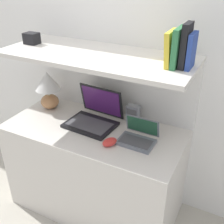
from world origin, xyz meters
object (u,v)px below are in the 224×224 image
object	(u,v)px
table_lamp	(48,87)
router_box	(133,114)
computer_mouse	(110,142)
book_yellow	(171,48)
book_green	(178,47)
book_blue	(192,51)
shelf_gadget	(32,38)
laptop_small	(138,137)
book_black	(186,46)
laptop_large	(94,117)

from	to	relation	value
table_lamp	router_box	xyz separation A→B (m)	(0.67, 0.10, -0.12)
computer_mouse	book_yellow	world-z (taller)	book_yellow
book_green	book_blue	bearing A→B (deg)	0.00
book_blue	shelf_gadget	bearing A→B (deg)	180.00
laptop_small	book_blue	xyz separation A→B (m)	(0.25, 0.07, 0.59)
book_black	shelf_gadget	bearing A→B (deg)	180.00
table_lamp	book_blue	distance (m)	1.15
router_box	book_blue	world-z (taller)	book_blue
book_blue	laptop_small	bearing A→B (deg)	-165.24
table_lamp	laptop_small	size ratio (longest dim) A/B	1.29
computer_mouse	book_black	distance (m)	0.74
router_box	book_yellow	xyz separation A→B (m)	(0.27, -0.15, 0.55)
book_black	book_green	world-z (taller)	book_black
book_yellow	laptop_small	bearing A→B (deg)	-154.59
laptop_small	book_green	xyz separation A→B (m)	(0.18, 0.07, 0.60)
router_box	table_lamp	bearing A→B (deg)	-171.56
router_box	book_blue	distance (m)	0.69
laptop_small	computer_mouse	size ratio (longest dim) A/B	1.88
laptop_large	book_yellow	xyz separation A→B (m)	(0.51, -0.01, 0.57)
book_blue	book_green	world-z (taller)	book_green
table_lamp	laptop_large	bearing A→B (deg)	-6.40
laptop_small	book_yellow	distance (m)	0.61
shelf_gadget	book_black	bearing A→B (deg)	0.00
computer_mouse	book_yellow	xyz separation A→B (m)	(0.29, 0.18, 0.60)
book_green	shelf_gadget	distance (m)	1.04
laptop_large	computer_mouse	world-z (taller)	laptop_large
table_lamp	book_yellow	distance (m)	1.04
table_lamp	book_black	world-z (taller)	book_black
book_blue	book_green	size ratio (longest dim) A/B	0.90
book_green	laptop_small	bearing A→B (deg)	-159.61
computer_mouse	table_lamp	bearing A→B (deg)	160.16
table_lamp	router_box	world-z (taller)	table_lamp
computer_mouse	book_blue	bearing A→B (deg)	24.76
laptop_small	router_box	distance (m)	0.26
book_blue	book_black	distance (m)	0.04
table_lamp	book_green	bearing A→B (deg)	-3.14
laptop_large	router_box	distance (m)	0.28
computer_mouse	router_box	world-z (taller)	router_box
laptop_large	table_lamp	bearing A→B (deg)	173.60
laptop_small	book_blue	distance (m)	0.64
laptop_small	book_green	distance (m)	0.63
book_yellow	shelf_gadget	distance (m)	1.00
laptop_small	book_black	world-z (taller)	book_black
table_lamp	laptop_large	size ratio (longest dim) A/B	0.83
table_lamp	laptop_large	xyz separation A→B (m)	(0.43, -0.05, -0.13)
book_black	table_lamp	bearing A→B (deg)	176.98
laptop_large	laptop_small	distance (m)	0.38
book_yellow	laptop_large	bearing A→B (deg)	179.40
laptop_large	laptop_small	world-z (taller)	laptop_large
book_green	book_yellow	xyz separation A→B (m)	(-0.04, 0.00, -0.01)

